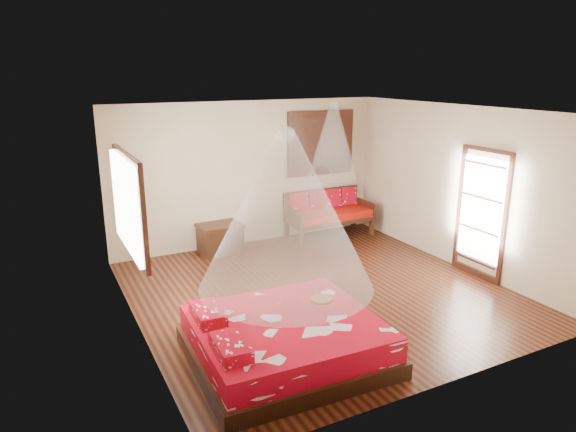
# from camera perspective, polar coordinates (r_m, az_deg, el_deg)

# --- Properties ---
(room) EXTENTS (5.54, 5.54, 2.84)m
(room) POSITION_cam_1_polar(r_m,az_deg,el_deg) (7.68, 3.64, 1.15)
(room) COLOR black
(room) RESTS_ON ground
(bed) EXTENTS (2.28, 2.08, 0.65)m
(bed) POSITION_cam_1_polar(r_m,az_deg,el_deg) (6.29, -0.37, -13.61)
(bed) COLOR black
(bed) RESTS_ON floor
(daybed) EXTENTS (1.78, 0.79, 0.94)m
(daybed) POSITION_cam_1_polar(r_m,az_deg,el_deg) (10.68, 4.45, 0.50)
(daybed) COLOR black
(daybed) RESTS_ON floor
(storage_chest) EXTENTS (0.83, 0.62, 0.55)m
(storage_chest) POSITION_cam_1_polar(r_m,az_deg,el_deg) (9.84, -7.57, -2.43)
(storage_chest) COLOR black
(storage_chest) RESTS_ON floor
(shutter_panel) EXTENTS (1.52, 0.06, 1.32)m
(shutter_panel) POSITION_cam_1_polar(r_m,az_deg,el_deg) (10.68, 3.66, 8.08)
(shutter_panel) COLOR black
(shutter_panel) RESTS_ON wall_back
(window_left) EXTENTS (0.10, 1.74, 1.34)m
(window_left) POSITION_cam_1_polar(r_m,az_deg,el_deg) (6.87, -17.07, 1.27)
(window_left) COLOR black
(window_left) RESTS_ON wall_left
(glazed_door) EXTENTS (0.08, 1.02, 2.16)m
(glazed_door) POSITION_cam_1_polar(r_m,az_deg,el_deg) (9.01, 20.66, 0.19)
(glazed_door) COLOR black
(glazed_door) RESTS_ON floor
(wine_tray) EXTENTS (0.27, 0.27, 0.22)m
(wine_tray) POSITION_cam_1_polar(r_m,az_deg,el_deg) (6.67, 3.77, -8.89)
(wine_tray) COLOR brown
(wine_tray) RESTS_ON bed
(mosquito_net_main) EXTENTS (2.01, 2.01, 1.80)m
(mosquito_net_main) POSITION_cam_1_polar(r_m,az_deg,el_deg) (5.69, -0.21, 0.58)
(mosquito_net_main) COLOR white
(mosquito_net_main) RESTS_ON ceiling
(mosquito_net_daybed) EXTENTS (1.00, 1.00, 1.50)m
(mosquito_net_daybed) POSITION_cam_1_polar(r_m,az_deg,el_deg) (10.27, 5.01, 8.30)
(mosquito_net_daybed) COLOR white
(mosquito_net_daybed) RESTS_ON ceiling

